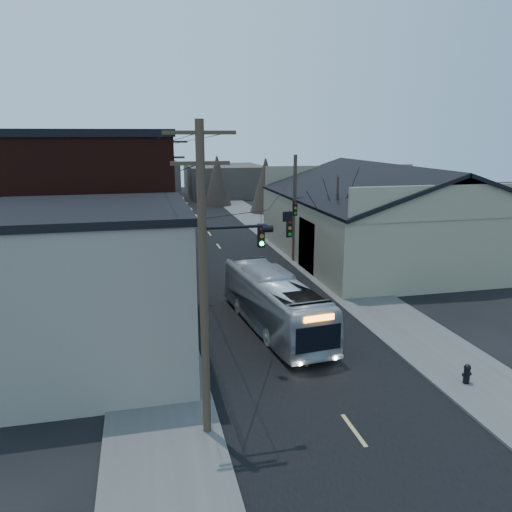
{
  "coord_description": "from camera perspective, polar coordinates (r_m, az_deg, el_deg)",
  "views": [
    {
      "loc": [
        -6.85,
        -12.24,
        10.07
      ],
      "look_at": [
        -0.29,
        15.73,
        3.0
      ],
      "focal_mm": 35.0,
      "sensor_mm": 36.0,
      "label": 1
    }
  ],
  "objects": [
    {
      "name": "building_left_far",
      "position": [
        48.76,
        -16.27,
        5.53
      ],
      "size": [
        9.0,
        14.0,
        7.0
      ],
      "primitive_type": "cube",
      "color": "#37302C",
      "rests_on": "ground"
    },
    {
      "name": "fire_hydrant",
      "position": [
        22.62,
        22.96,
        -12.21
      ],
      "size": [
        0.38,
        0.28,
        0.82
      ],
      "rotation": [
        0.0,
        0.0,
        0.0
      ],
      "color": "black",
      "rests_on": "sidewalk_right"
    },
    {
      "name": "warehouse",
      "position": [
        42.84,
        14.66,
        3.47
      ],
      "size": [
        16.16,
        20.6,
        7.73
      ],
      "color": "gray",
      "rests_on": "ground"
    },
    {
      "name": "bus",
      "position": [
        26.28,
        2.09,
        -5.3
      ],
      "size": [
        3.59,
        10.72,
        2.93
      ],
      "primitive_type": "imported",
      "rotation": [
        0.0,
        0.0,
        3.25
      ],
      "color": "#A2A8AD",
      "rests_on": "ground"
    },
    {
      "name": "ground",
      "position": [
        17.27,
        14.02,
        -22.32
      ],
      "size": [
        160.0,
        160.0,
        0.0
      ],
      "primitive_type": "plane",
      "color": "black",
      "rests_on": "ground"
    },
    {
      "name": "road_surface",
      "position": [
        43.96,
        -3.89,
        0.57
      ],
      "size": [
        9.0,
        110.0,
        0.02
      ],
      "primitive_type": "cube",
      "color": "black",
      "rests_on": "ground"
    },
    {
      "name": "parked_car",
      "position": [
        46.27,
        -9.77,
        1.9
      ],
      "size": [
        1.49,
        4.08,
        1.33
      ],
      "primitive_type": "imported",
      "rotation": [
        0.0,
        0.0,
        -0.02
      ],
      "color": "#B3B6BB",
      "rests_on": "ground"
    },
    {
      "name": "building_brick",
      "position": [
        32.79,
        -18.6,
        4.21
      ],
      "size": [
        10.0,
        12.0,
        10.0
      ],
      "primitive_type": "cube",
      "color": "black",
      "rests_on": "ground"
    },
    {
      "name": "building_far_left",
      "position": [
        77.57,
        -12.65,
        8.27
      ],
      "size": [
        10.0,
        12.0,
        6.0
      ],
      "primitive_type": "cube",
      "color": "#37302C",
      "rests_on": "ground"
    },
    {
      "name": "bare_tree",
      "position": [
        35.49,
        9.15,
        3.15
      ],
      "size": [
        0.4,
        0.4,
        7.2
      ],
      "primitive_type": "cone",
      "color": "black",
      "rests_on": "ground"
    },
    {
      "name": "sidewalk_left",
      "position": [
        43.41,
        -12.38,
        0.17
      ],
      "size": [
        4.0,
        110.0,
        0.12
      ],
      "primitive_type": "cube",
      "color": "#474744",
      "rests_on": "ground"
    },
    {
      "name": "sidewalk_right",
      "position": [
        45.42,
        4.23,
        1.06
      ],
      "size": [
        4.0,
        110.0,
        0.12
      ],
      "primitive_type": "cube",
      "color": "#474744",
      "rests_on": "ground"
    },
    {
      "name": "utility_lines",
      "position": [
        36.93,
        -7.3,
        5.75
      ],
      "size": [
        11.24,
        45.28,
        10.5
      ],
      "color": "#382B1E",
      "rests_on": "ground"
    },
    {
      "name": "building_far_right",
      "position": [
        83.74,
        -3.67,
        8.61
      ],
      "size": [
        12.0,
        14.0,
        5.0
      ],
      "primitive_type": "cube",
      "color": "#37302C",
      "rests_on": "ground"
    },
    {
      "name": "building_clapboard",
      "position": [
        22.34,
        -18.16,
        -3.99
      ],
      "size": [
        8.0,
        8.0,
        7.0
      ],
      "primitive_type": "cube",
      "color": "gray",
      "rests_on": "ground"
    }
  ]
}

